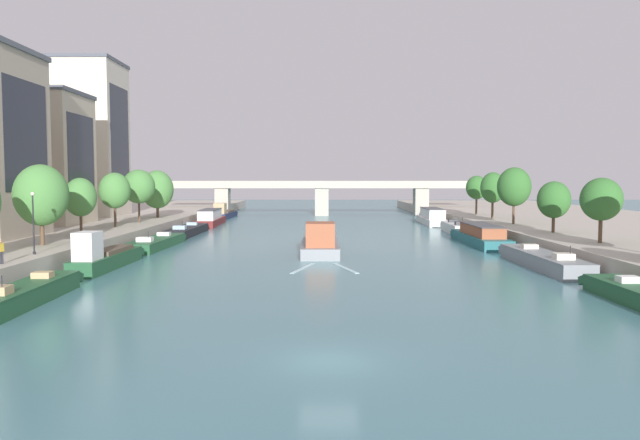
# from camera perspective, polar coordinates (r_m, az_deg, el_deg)

# --- Properties ---
(ground_plane) EXTENTS (400.00, 400.00, 0.00)m
(ground_plane) POSITION_cam_1_polar(r_m,az_deg,el_deg) (25.75, 0.57, -13.19)
(ground_plane) COLOR teal
(quay_left) EXTENTS (36.00, 170.00, 1.85)m
(quay_left) POSITION_cam_1_polar(r_m,az_deg,el_deg) (88.63, -25.92, -0.82)
(quay_left) COLOR #B7AD9E
(quay_left) RESTS_ON ground
(quay_right) EXTENTS (36.00, 170.00, 1.85)m
(quay_right) POSITION_cam_1_polar(r_m,az_deg,el_deg) (88.94, 25.81, -0.80)
(quay_right) COLOR #B7AD9E
(quay_right) RESTS_ON ground
(barge_midriver) EXTENTS (3.75, 19.29, 3.38)m
(barge_midriver) POSITION_cam_1_polar(r_m,az_deg,el_deg) (63.71, -0.24, -2.06)
(barge_midriver) COLOR gray
(barge_midriver) RESTS_ON ground
(wake_behind_barge) EXTENTS (5.60, 5.87, 0.03)m
(wake_behind_barge) POSITION_cam_1_polar(r_m,az_deg,el_deg) (51.42, 0.14, -4.57)
(wake_behind_barge) COLOR silver
(wake_behind_barge) RESTS_ON ground
(moored_boat_left_far) EXTENTS (2.64, 12.38, 2.30)m
(moored_boat_left_far) POSITION_cam_1_polar(r_m,az_deg,el_deg) (41.12, -26.20, -6.23)
(moored_boat_left_far) COLOR #235633
(moored_boat_left_far) RESTS_ON ground
(moored_boat_left_gap_after) EXTENTS (2.46, 12.86, 3.45)m
(moored_boat_left_gap_after) POSITION_cam_1_polar(r_m,az_deg,el_deg) (54.16, -19.89, -3.31)
(moored_boat_left_gap_after) COLOR #235633
(moored_boat_left_gap_after) RESTS_ON ground
(moored_boat_left_second) EXTENTS (3.41, 14.46, 2.17)m
(moored_boat_left_second) POSITION_cam_1_polar(r_m,az_deg,el_deg) (69.39, -15.42, -2.06)
(moored_boat_left_second) COLOR #235633
(moored_boat_left_second) RESTS_ON ground
(moored_boat_left_downstream) EXTENTS (3.16, 15.20, 2.21)m
(moored_boat_left_downstream) POSITION_cam_1_polar(r_m,az_deg,el_deg) (84.28, -12.67, -0.98)
(moored_boat_left_downstream) COLOR black
(moored_boat_left_downstream) RESTS_ON ground
(moored_boat_left_midway) EXTENTS (3.53, 16.50, 2.65)m
(moored_boat_left_midway) POSITION_cam_1_polar(r_m,az_deg,el_deg) (101.28, -10.56, 0.15)
(moored_boat_left_midway) COLOR maroon
(moored_boat_left_midway) RESTS_ON ground
(moored_boat_left_end) EXTENTS (3.14, 14.41, 3.08)m
(moored_boat_left_end) POSITION_cam_1_polar(r_m,az_deg,el_deg) (119.59, -9.30, 0.62)
(moored_boat_left_end) COLOR #1E284C
(moored_boat_left_end) RESTS_ON ground
(moored_boat_right_midway) EXTENTS (2.90, 15.81, 2.38)m
(moored_boat_right_midway) POSITION_cam_1_polar(r_m,az_deg,el_deg) (55.30, 19.96, -3.53)
(moored_boat_right_midway) COLOR gray
(moored_boat_right_midway) RESTS_ON ground
(moored_boat_right_far) EXTENTS (3.32, 16.80, 2.42)m
(moored_boat_right_far) POSITION_cam_1_polar(r_m,az_deg,el_deg) (72.38, 14.61, -1.45)
(moored_boat_right_far) COLOR #23666B
(moored_boat_right_far) RESTS_ON ground
(moored_boat_right_upstream) EXTENTS (2.45, 11.53, 2.45)m
(moored_boat_right_upstream) POSITION_cam_1_polar(r_m,az_deg,el_deg) (87.39, 12.34, -0.72)
(moored_boat_right_upstream) COLOR silver
(moored_boat_right_upstream) RESTS_ON ground
(moored_boat_right_downstream) EXTENTS (3.56, 16.81, 2.73)m
(moored_boat_right_downstream) POSITION_cam_1_polar(r_m,az_deg,el_deg) (103.65, 10.24, 0.25)
(moored_boat_right_downstream) COLOR silver
(moored_boat_right_downstream) RESTS_ON ground
(tree_left_end_of_row) EXTENTS (4.55, 4.55, 6.99)m
(tree_left_end_of_row) POSITION_cam_1_polar(r_m,az_deg,el_deg) (57.21, -25.10, 2.13)
(tree_left_end_of_row) COLOR brown
(tree_left_end_of_row) RESTS_ON quay_left
(tree_left_midway) EXTENTS (3.25, 3.25, 5.86)m
(tree_left_midway) POSITION_cam_1_polar(r_m,az_deg,el_deg) (66.69, -21.95, 2.00)
(tree_left_midway) COLOR brown
(tree_left_midway) RESTS_ON quay_left
(tree_left_by_lamp) EXTENTS (3.68, 3.68, 6.50)m
(tree_left_by_lamp) POSITION_cam_1_polar(r_m,az_deg,el_deg) (75.97, -19.08, 2.64)
(tree_left_by_lamp) COLOR brown
(tree_left_by_lamp) RESTS_ON quay_left
(tree_left_far) EXTENTS (4.26, 4.26, 6.99)m
(tree_left_far) POSITION_cam_1_polar(r_m,az_deg,el_deg) (83.32, -17.01, 3.03)
(tree_left_far) COLOR brown
(tree_left_far) RESTS_ON quay_left
(tree_left_third) EXTENTS (4.78, 4.78, 7.04)m
(tree_left_third) POSITION_cam_1_polar(r_m,az_deg,el_deg) (93.33, -15.38, 2.79)
(tree_left_third) COLOR brown
(tree_left_third) RESTS_ON quay_left
(tree_right_end_of_row) EXTENTS (3.62, 3.62, 5.85)m
(tree_right_end_of_row) POSITION_cam_1_polar(r_m,az_deg,el_deg) (59.39, 24.75, 1.78)
(tree_right_end_of_row) COLOR brown
(tree_right_end_of_row) RESTS_ON quay_right
(tree_right_distant) EXTENTS (3.48, 3.48, 5.50)m
(tree_right_distant) POSITION_cam_1_polar(r_m,az_deg,el_deg) (69.23, 20.94, 1.79)
(tree_right_distant) COLOR brown
(tree_right_distant) RESTS_ON quay_right
(tree_right_midway) EXTENTS (4.24, 4.24, 7.24)m
(tree_right_midway) POSITION_cam_1_polar(r_m,az_deg,el_deg) (80.89, 17.58, 3.01)
(tree_right_midway) COLOR brown
(tree_right_midway) RESTS_ON quay_right
(tree_right_third) EXTENTS (3.57, 3.57, 6.73)m
(tree_right_third) POSITION_cam_1_polar(r_m,az_deg,el_deg) (91.71, 15.73, 2.95)
(tree_right_third) COLOR brown
(tree_right_third) RESTS_ON quay_right
(tree_right_past_mid) EXTENTS (3.43, 3.43, 6.30)m
(tree_right_past_mid) POSITION_cam_1_polar(r_m,az_deg,el_deg) (101.20, 14.30, 2.98)
(tree_right_past_mid) COLOR brown
(tree_right_past_mid) RESTS_ON quay_right
(lamppost_left_bank) EXTENTS (0.28, 0.28, 4.74)m
(lamppost_left_bank) POSITION_cam_1_polar(r_m,az_deg,el_deg) (50.71, -25.71, -0.03)
(lamppost_left_bank) COLOR black
(lamppost_left_bank) RESTS_ON quay_left
(building_left_middle) EXTENTS (13.01, 10.76, 16.77)m
(building_left_middle) POSITION_cam_1_polar(r_m,az_deg,el_deg) (85.25, -25.83, 5.29)
(building_left_middle) COLOR beige
(building_left_middle) RESTS_ON quay_left
(building_left_corner) EXTENTS (10.78, 10.88, 24.16)m
(building_left_corner) POSITION_cam_1_polar(r_m,az_deg,el_deg) (102.22, -21.44, 7.18)
(building_left_corner) COLOR beige
(building_left_corner) RESTS_ON quay_left
(bridge_far) EXTENTS (65.47, 4.40, 7.22)m
(bridge_far) POSITION_cam_1_polar(r_m,az_deg,el_deg) (126.19, -0.10, 2.54)
(bridge_far) COLOR #ADA899
(bridge_far) RESTS_ON ground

